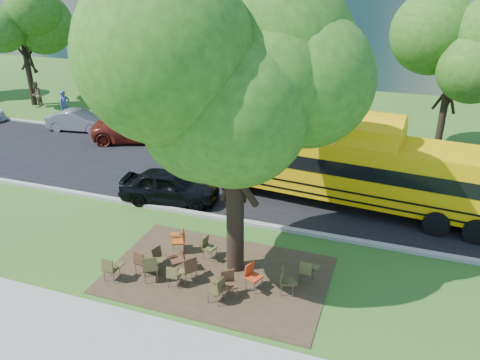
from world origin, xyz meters
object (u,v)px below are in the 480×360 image
at_px(chair_2, 151,266).
at_px(chair_10, 208,246).
at_px(pedestrian_b, 36,95).
at_px(chair_3, 178,257).
at_px(chair_7, 286,279).
at_px(chair_1, 142,260).
at_px(main_tree, 235,108).
at_px(chair_5, 228,282).
at_px(pedestrian_a, 65,105).
at_px(school_bus, 365,169).
at_px(chair_4, 174,274).
at_px(chair_6, 218,287).
at_px(chair_8, 155,254).
at_px(black_car, 170,186).
at_px(bg_car_silver, 79,121).
at_px(bg_car_red, 140,128).
at_px(chair_9, 180,238).
at_px(chair_12, 252,274).
at_px(chair_11, 190,267).
at_px(chair_0, 111,267).
at_px(chair_13, 307,270).

distance_m(chair_2, chair_10, 2.13).
bearing_deg(pedestrian_b, chair_3, 36.01).
distance_m(chair_2, chair_7, 4.20).
distance_m(chair_1, chair_7, 4.64).
bearing_deg(main_tree, chair_5, -78.15).
bearing_deg(chair_3, pedestrian_a, 2.74).
height_order(school_bus, chair_4, school_bus).
height_order(chair_2, chair_3, chair_2).
bearing_deg(chair_6, chair_8, 79.50).
distance_m(chair_3, black_car, 5.23).
bearing_deg(bg_car_silver, pedestrian_b, 51.01).
height_order(chair_10, bg_car_red, bg_car_red).
relative_size(chair_10, pedestrian_a, 0.43).
bearing_deg(school_bus, chair_2, -121.35).
bearing_deg(chair_8, chair_4, -107.38).
relative_size(black_car, pedestrian_b, 2.29).
bearing_deg(bg_car_red, chair_1, -169.76).
relative_size(chair_3, chair_8, 1.03).
bearing_deg(chair_4, chair_9, 106.62).
relative_size(main_tree, chair_7, 10.19).
xyz_separation_m(chair_4, chair_6, (1.54, -0.24, 0.05)).
xyz_separation_m(school_bus, chair_6, (-3.32, -7.79, -1.16)).
relative_size(chair_12, black_car, 0.21).
bearing_deg(main_tree, school_bus, 59.99).
xyz_separation_m(chair_6, chair_7, (1.78, 1.04, 0.01)).
relative_size(school_bus, chair_12, 13.60).
relative_size(chair_5, chair_10, 1.07).
relative_size(school_bus, chair_11, 12.79).
distance_m(chair_6, pedestrian_b, 26.44).
distance_m(chair_8, pedestrian_a, 19.45).
distance_m(chair_4, chair_11, 0.53).
height_order(main_tree, bg_car_silver, main_tree).
distance_m(chair_7, bg_car_red, 16.03).
distance_m(main_tree, chair_10, 5.02).
xyz_separation_m(chair_6, chair_9, (-2.26, 2.11, 0.02)).
relative_size(chair_11, pedestrian_b, 0.52).
bearing_deg(main_tree, bg_car_red, 132.95).
bearing_deg(bg_car_silver, chair_7, -134.50).
bearing_deg(chair_8, pedestrian_a, 63.55).
relative_size(chair_7, bg_car_silver, 0.23).
bearing_deg(chair_11, bg_car_red, 74.89).
distance_m(chair_0, chair_6, 3.54).
bearing_deg(bg_car_red, chair_10, -160.26).
xyz_separation_m(chair_9, bg_car_silver, (-12.07, 10.48, 0.08)).
bearing_deg(chair_13, chair_8, -166.54).
relative_size(chair_6, chair_13, 1.03).
bearing_deg(chair_13, school_bus, 84.21).
xyz_separation_m(chair_1, chair_5, (3.02, -0.19, 0.04)).
relative_size(chair_10, chair_12, 0.94).
height_order(chair_6, chair_11, chair_11).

